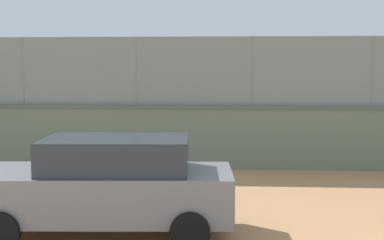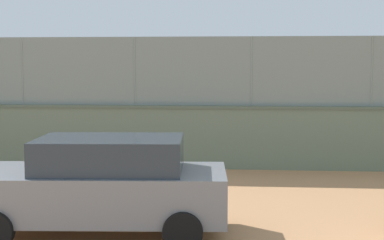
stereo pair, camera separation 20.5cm
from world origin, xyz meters
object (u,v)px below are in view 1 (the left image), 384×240
at_px(player_baseline_waiting, 349,120).
at_px(player_at_service_line, 19,124).
at_px(sports_ball, 350,117).
at_px(parked_car_grey, 107,185).

xyz_separation_m(player_baseline_waiting, player_at_service_line, (11.03, 3.15, 0.05)).
xyz_separation_m(sports_ball, parked_car_grey, (5.74, 10.95, -0.22)).
distance_m(player_baseline_waiting, sports_ball, 0.98).
bearing_deg(sports_ball, player_at_service_line, 11.39).
height_order(player_baseline_waiting, player_at_service_line, player_at_service_line).
height_order(player_baseline_waiting, parked_car_grey, parked_car_grey).
height_order(sports_ball, parked_car_grey, parked_car_grey).
relative_size(player_baseline_waiting, player_at_service_line, 0.96).
distance_m(player_at_service_line, sports_ball, 11.14).
relative_size(player_baseline_waiting, sports_ball, 21.70).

